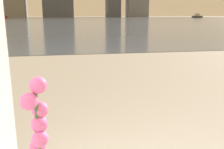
# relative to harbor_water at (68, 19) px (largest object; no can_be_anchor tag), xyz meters

# --- Properties ---
(harbor_water) EXTENTS (180.00, 110.00, 0.01)m
(harbor_water) POSITION_rel_harbor_water_xyz_m (0.00, 0.00, 0.00)
(harbor_water) COLOR slate
(harbor_water) RESTS_ON ground_plane
(harbor_boat_1) EXTENTS (2.27, 4.10, 1.46)m
(harbor_boat_1) POSITION_rel_harbor_water_xyz_m (44.17, 19.54, 0.52)
(harbor_boat_1) COLOR #4C4C51
(harbor_boat_1) RESTS_ON harbor_water
(harbor_boat_2) EXTENTS (2.74, 3.85, 1.38)m
(harbor_boat_2) POSITION_rel_harbor_water_xyz_m (-18.37, 14.71, 0.49)
(harbor_boat_2) COLOR maroon
(harbor_boat_2) RESTS_ON harbor_water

